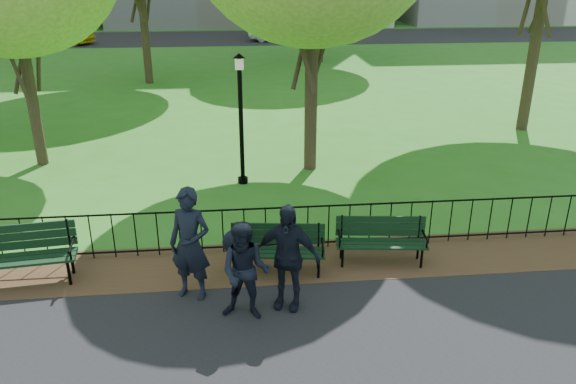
{
  "coord_description": "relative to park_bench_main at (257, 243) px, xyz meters",
  "views": [
    {
      "loc": [
        0.05,
        -7.49,
        5.1
      ],
      "look_at": [
        0.97,
        1.5,
        1.4
      ],
      "focal_mm": 35.0,
      "sensor_mm": 36.0,
      "label": 1
    }
  ],
  "objects": [
    {
      "name": "park_bench_right_a",
      "position": [
        2.26,
        0.19,
        -0.07
      ],
      "size": [
        1.67,
        0.69,
        0.92
      ],
      "rotation": [
        0.0,
        0.0,
        -0.12
      ],
      "color": "black",
      "rests_on": "ground"
    },
    {
      "name": "sedan_silver",
      "position": [
        3.32,
        31.46,
        0.17
      ],
      "size": [
        4.69,
        1.98,
        1.51
      ],
      "primitive_type": "imported",
      "rotation": [
        0.0,
        0.0,
        1.48
      ],
      "color": "#A4A7AC",
      "rests_on": "far_street"
    },
    {
      "name": "dirt_strip",
      "position": [
        -0.4,
        0.31,
        -0.58
      ],
      "size": [
        60.0,
        1.6,
        0.01
      ],
      "primitive_type": "cube",
      "color": "#3D2B19",
      "rests_on": "ground"
    },
    {
      "name": "far_street",
      "position": [
        -0.4,
        33.81,
        -0.59
      ],
      "size": [
        70.0,
        9.0,
        0.01
      ],
      "primitive_type": "cube",
      "color": "black",
      "rests_on": "ground"
    },
    {
      "name": "ground",
      "position": [
        -0.4,
        -1.19,
        -0.6
      ],
      "size": [
        120.0,
        120.0,
        0.0
      ],
      "primitive_type": "plane",
      "color": "#2B6B1C"
    },
    {
      "name": "park_bench_main",
      "position": [
        0.0,
        0.0,
        0.0
      ],
      "size": [
        1.82,
        0.72,
        0.94
      ],
      "rotation": [
        0.0,
        0.0,
        -0.13
      ],
      "color": "black",
      "rests_on": "ground"
    },
    {
      "name": "park_bench_left_a",
      "position": [
        -4.06,
        0.11,
        0.04
      ],
      "size": [
        2.0,
        0.81,
        1.1
      ],
      "rotation": [
        0.0,
        0.0,
        0.11
      ],
      "color": "black",
      "rests_on": "ground"
    },
    {
      "name": "person_right",
      "position": [
        0.42,
        -1.08,
        0.29
      ],
      "size": [
        1.11,
        0.77,
        1.75
      ],
      "primitive_type": "imported",
      "rotation": [
        0.0,
        0.0,
        -0.37
      ],
      "color": "black",
      "rests_on": "asphalt_path"
    },
    {
      "name": "sedan_dark",
      "position": [
        4.47,
        33.68,
        0.22
      ],
      "size": [
        5.72,
        2.85,
        1.6
      ],
      "primitive_type": "imported",
      "rotation": [
        0.0,
        0.0,
        1.46
      ],
      "color": "black",
      "rests_on": "far_street"
    },
    {
      "name": "person_left",
      "position": [
        -1.09,
        -0.64,
        0.36
      ],
      "size": [
        0.81,
        0.68,
        1.89
      ],
      "primitive_type": "imported",
      "rotation": [
        0.0,
        0.0,
        -0.39
      ],
      "color": "black",
      "rests_on": "asphalt_path"
    },
    {
      "name": "iron_fence",
      "position": [
        -0.4,
        0.81,
        -0.1
      ],
      "size": [
        24.06,
        0.06,
        1.0
      ],
      "color": "black",
      "rests_on": "ground"
    },
    {
      "name": "taxi",
      "position": [
        -11.72,
        31.47,
        0.22
      ],
      "size": [
        5.09,
        3.23,
        1.61
      ],
      "primitive_type": "imported",
      "rotation": [
        0.0,
        0.0,
        1.27
      ],
      "color": "yellow",
      "rests_on": "far_street"
    },
    {
      "name": "person_mid",
      "position": [
        -0.23,
        -1.32,
        0.21
      ],
      "size": [
        0.84,
        0.58,
        1.58
      ],
      "primitive_type": "imported",
      "rotation": [
        0.0,
        0.0,
        -0.25
      ],
      "color": "black",
      "rests_on": "asphalt_path"
    },
    {
      "name": "lamppost",
      "position": [
        -0.13,
        4.43,
        1.14
      ],
      "size": [
        0.29,
        0.29,
        3.18
      ],
      "color": "black",
      "rests_on": "ground"
    }
  ]
}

